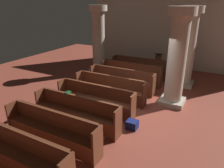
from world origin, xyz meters
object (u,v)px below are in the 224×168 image
lectern (158,64)px  pew_row_4 (95,98)px  pew_row_3 (110,87)px  pew_row_6 (51,128)px  pew_row_1 (131,72)px  pew_row_0 (139,67)px  pew_row_2 (122,79)px  pew_row_7 (17,152)px  kneeler_box_navy (132,125)px  hymn_book (68,93)px  pillar_far_side (98,39)px  pew_row_5 (76,111)px  pillar_aisle_rear (177,57)px  pillar_aisle_side (188,46)px

lectern → pew_row_4: bearing=-96.5°
pew_row_3 → pew_row_6: (0.00, -3.26, 0.00)m
pew_row_1 → pew_row_6: bearing=-90.0°
pew_row_0 → pew_row_1: 1.09m
pew_row_2 → pew_row_7: 5.44m
pew_row_3 → kneeler_box_navy: (1.62, -1.53, -0.38)m
pew_row_1 → pew_row_3: (0.00, -2.17, 0.00)m
pew_row_1 → hymn_book: size_ratio=14.74×
pew_row_6 → pew_row_7: bearing=-90.0°
pew_row_1 → hymn_book: 4.21m
pew_row_0 → pew_row_3: size_ratio=1.00×
pillar_far_side → lectern: bearing=29.0°
pew_row_3 → pew_row_6: bearing=-90.0°
pew_row_5 → pew_row_7: (0.00, -2.17, 0.00)m
pillar_far_side → kneeler_box_navy: bearing=-48.7°
pillar_aisle_rear → lectern: pillar_aisle_rear is taller
hymn_book → pillar_aisle_rear: bearing=45.1°
pew_row_4 → pew_row_7: same height
pillar_aisle_side → pillar_aisle_rear: bearing=-90.0°
pew_row_6 → pillar_aisle_side: 6.82m
pew_row_1 → kneeler_box_navy: bearing=-66.3°
pew_row_0 → pew_row_5: (0.00, -5.44, 0.00)m
pew_row_4 → hymn_book: size_ratio=14.74×
pew_row_6 → pillar_aisle_rear: size_ratio=0.84×
pew_row_1 → pillar_aisle_rear: (2.31, -1.39, 1.33)m
pillar_aisle_rear → pew_row_6: bearing=-119.7°
pew_row_4 → pew_row_6: same height
pew_row_6 → pew_row_4: bearing=90.0°
pew_row_2 → lectern: 3.47m
pew_row_2 → pew_row_3: (0.00, -1.09, 0.00)m
pew_row_3 → pew_row_7: bearing=-90.0°
pew_row_3 → kneeler_box_navy: bearing=-43.3°
pew_row_2 → hymn_book: size_ratio=14.74×
pew_row_1 → pillar_aisle_side: 2.80m
pew_row_1 → pew_row_7: same height
pew_row_1 → hymn_book: (-0.45, -4.16, 0.45)m
pew_row_3 → pew_row_5: bearing=-90.0°
pew_row_3 → pillar_aisle_side: bearing=52.5°
pew_row_6 → kneeler_box_navy: size_ratio=8.82×
pew_row_1 → hymn_book: bearing=-96.1°
pew_row_7 → kneeler_box_navy: bearing=60.1°
pew_row_5 → hymn_book: bearing=156.9°
pillar_aisle_side → pew_row_1: bearing=-160.1°
pew_row_2 → hymn_book: bearing=-98.3°
pew_row_1 → lectern: bearing=74.7°
pew_row_4 → pew_row_0: bearing=90.0°
pew_row_6 → pew_row_7: (0.00, -1.09, 0.00)m
pew_row_2 → pew_row_3: 1.09m
lectern → kneeler_box_navy: bearing=-80.7°
pew_row_5 → kneeler_box_navy: size_ratio=8.82×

